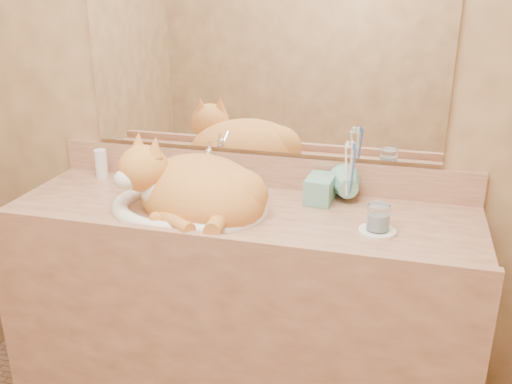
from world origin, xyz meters
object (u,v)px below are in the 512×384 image
(sink_basin, at_px, (189,186))
(water_glass, at_px, (378,217))
(toothbrush_cup, at_px, (348,191))
(cat, at_px, (192,186))
(soap_dispenser, at_px, (316,180))
(vanity_counter, at_px, (240,319))

(sink_basin, height_order, water_glass, sink_basin)
(toothbrush_cup, bearing_deg, cat, -160.65)
(sink_basin, height_order, cat, cat)
(sink_basin, relative_size, soap_dispenser, 2.61)
(vanity_counter, bearing_deg, water_glass, -6.13)
(sink_basin, distance_m, toothbrush_cup, 0.55)
(toothbrush_cup, bearing_deg, soap_dispenser, -154.42)
(soap_dispenser, xyz_separation_m, toothbrush_cup, (0.10, 0.05, -0.05))
(sink_basin, bearing_deg, toothbrush_cup, 12.06)
(cat, height_order, water_glass, cat)
(sink_basin, xyz_separation_m, water_glass, (0.63, -0.03, -0.03))
(toothbrush_cup, height_order, water_glass, toothbrush_cup)
(soap_dispenser, relative_size, toothbrush_cup, 1.72)
(vanity_counter, relative_size, sink_basin, 3.01)
(water_glass, bearing_deg, sink_basin, 177.32)
(cat, distance_m, soap_dispenser, 0.42)
(sink_basin, height_order, toothbrush_cup, sink_basin)
(sink_basin, height_order, soap_dispenser, soap_dispenser)
(vanity_counter, xyz_separation_m, water_glass, (0.46, -0.05, 0.48))
(cat, distance_m, water_glass, 0.62)
(soap_dispenser, bearing_deg, cat, -158.49)
(vanity_counter, distance_m, sink_basin, 0.54)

